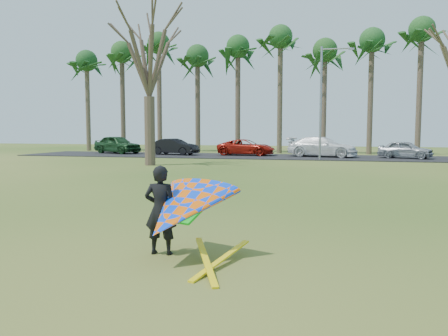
% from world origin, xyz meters
% --- Properties ---
extents(ground, '(100.00, 100.00, 0.00)m').
position_xyz_m(ground, '(0.00, 0.00, 0.00)').
color(ground, '#1A480F').
rests_on(ground, ground).
extents(parking_strip, '(46.00, 7.00, 0.06)m').
position_xyz_m(parking_strip, '(0.00, 25.00, 0.03)').
color(parking_strip, black).
rests_on(parking_strip, ground).
extents(palm_0, '(4.84, 4.84, 10.84)m').
position_xyz_m(palm_0, '(-22.00, 31.00, 9.17)').
color(palm_0, brown).
rests_on(palm_0, ground).
extents(palm_1, '(4.84, 4.84, 11.54)m').
position_xyz_m(palm_1, '(-18.00, 31.00, 9.85)').
color(palm_1, '#453629').
rests_on(palm_1, ground).
extents(palm_2, '(4.84, 4.84, 12.24)m').
position_xyz_m(palm_2, '(-14.00, 31.00, 10.52)').
color(palm_2, '#4E3D2F').
rests_on(palm_2, ground).
extents(palm_3, '(4.84, 4.84, 10.84)m').
position_xyz_m(palm_3, '(-10.00, 31.00, 9.17)').
color(palm_3, '#443629').
rests_on(palm_3, ground).
extents(palm_4, '(4.84, 4.84, 11.54)m').
position_xyz_m(palm_4, '(-6.00, 31.00, 9.85)').
color(palm_4, '#4D3C2E').
rests_on(palm_4, ground).
extents(palm_5, '(4.84, 4.84, 12.24)m').
position_xyz_m(palm_5, '(-2.00, 31.00, 10.52)').
color(palm_5, brown).
rests_on(palm_5, ground).
extents(palm_6, '(4.84, 4.84, 10.84)m').
position_xyz_m(palm_6, '(2.00, 31.00, 9.17)').
color(palm_6, brown).
rests_on(palm_6, ground).
extents(palm_7, '(4.84, 4.84, 11.54)m').
position_xyz_m(palm_7, '(6.00, 31.00, 9.85)').
color(palm_7, '#4C3D2D').
rests_on(palm_7, ground).
extents(palm_8, '(4.84, 4.84, 12.24)m').
position_xyz_m(palm_8, '(10.00, 31.00, 10.52)').
color(palm_8, '#4D3C2E').
rests_on(palm_8, ground).
extents(bare_tree_left, '(6.60, 6.60, 9.70)m').
position_xyz_m(bare_tree_left, '(-8.00, 15.00, 6.92)').
color(bare_tree_left, '#453629').
rests_on(bare_tree_left, ground).
extents(streetlight, '(2.28, 0.18, 8.00)m').
position_xyz_m(streetlight, '(2.16, 22.00, 4.46)').
color(streetlight, gray).
rests_on(streetlight, ground).
extents(car_0, '(5.12, 3.52, 1.62)m').
position_xyz_m(car_0, '(-16.04, 25.97, 0.87)').
color(car_0, '#193F1D').
rests_on(car_0, parking_strip).
extents(car_1, '(4.35, 2.16, 1.37)m').
position_xyz_m(car_1, '(-10.24, 25.16, 0.74)').
color(car_1, black).
rests_on(car_1, parking_strip).
extents(car_2, '(4.86, 2.41, 1.32)m').
position_xyz_m(car_2, '(-4.13, 25.87, 0.72)').
color(car_2, '#AA180D').
rests_on(car_2, parking_strip).
extents(car_3, '(5.78, 3.31, 1.58)m').
position_xyz_m(car_3, '(2.07, 25.42, 0.85)').
color(car_3, white).
rests_on(car_3, parking_strip).
extents(car_4, '(4.16, 2.82, 1.31)m').
position_xyz_m(car_4, '(8.15, 24.94, 0.72)').
color(car_4, '#8F949B').
rests_on(car_4, parking_strip).
extents(kite_flyer, '(2.13, 2.39, 2.02)m').
position_xyz_m(kite_flyer, '(0.51, -3.12, 0.84)').
color(kite_flyer, black).
rests_on(kite_flyer, ground).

